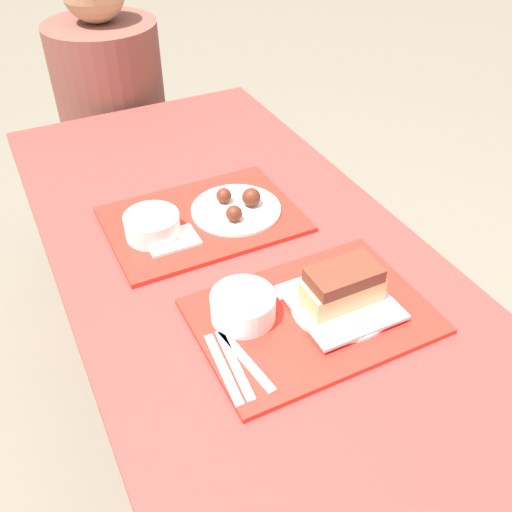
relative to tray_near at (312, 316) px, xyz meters
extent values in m
plane|color=#706656|center=(-0.03, 0.19, -0.78)|extent=(12.00, 12.00, 0.00)
cube|color=maroon|center=(-0.03, 0.19, -0.03)|extent=(0.80, 1.81, 0.04)
cylinder|color=maroon|center=(-0.37, 1.02, -0.41)|extent=(0.07, 0.07, 0.73)
cylinder|color=maroon|center=(0.30, 1.02, -0.41)|extent=(0.07, 0.07, 0.73)
cube|color=maroon|center=(-0.03, 1.32, -0.35)|extent=(0.76, 0.28, 0.04)
cylinder|color=maroon|center=(-0.35, 1.32, -0.58)|extent=(0.06, 0.06, 0.41)
cylinder|color=maroon|center=(0.28, 1.32, -0.58)|extent=(0.06, 0.06, 0.41)
cube|color=red|center=(0.00, 0.00, 0.00)|extent=(0.45, 0.32, 0.01)
cube|color=red|center=(-0.07, 0.40, 0.00)|extent=(0.45, 0.32, 0.01)
cylinder|color=white|center=(-0.12, 0.05, 0.03)|extent=(0.13, 0.13, 0.06)
cylinder|color=beige|center=(-0.12, 0.05, 0.06)|extent=(0.11, 0.11, 0.01)
cylinder|color=white|center=(0.06, -0.01, 0.01)|extent=(0.20, 0.20, 0.01)
cube|color=silver|center=(0.06, -0.01, 0.02)|extent=(0.19, 0.19, 0.01)
cube|color=#DBB275|center=(0.06, -0.01, 0.05)|extent=(0.16, 0.08, 0.05)
cube|color=brown|center=(0.06, -0.01, 0.09)|extent=(0.14, 0.08, 0.03)
cube|color=white|center=(-0.19, -0.05, 0.01)|extent=(0.03, 0.17, 0.00)
cube|color=white|center=(-0.17, -0.05, 0.01)|extent=(0.04, 0.17, 0.00)
cube|color=white|center=(-0.21, -0.05, 0.01)|extent=(0.03, 0.17, 0.00)
cube|color=#A59E93|center=(-0.02, 0.07, 0.01)|extent=(0.04, 0.03, 0.01)
cylinder|color=white|center=(-0.20, 0.39, 0.03)|extent=(0.13, 0.13, 0.06)
cylinder|color=beige|center=(-0.20, 0.39, 0.06)|extent=(0.11, 0.11, 0.01)
cylinder|color=white|center=(0.02, 0.39, 0.01)|extent=(0.22, 0.22, 0.01)
sphere|color=#562314|center=(0.06, 0.39, 0.04)|extent=(0.05, 0.05, 0.05)
sphere|color=#562314|center=(0.00, 0.43, 0.03)|extent=(0.04, 0.04, 0.04)
sphere|color=#562314|center=(-0.01, 0.35, 0.03)|extent=(0.04, 0.04, 0.04)
cube|color=white|center=(-0.17, 0.34, 0.01)|extent=(0.12, 0.08, 0.01)
cylinder|color=brown|center=(-0.05, 1.32, -0.06)|extent=(0.38, 0.38, 0.55)
camera|label=1|loc=(-0.45, -0.66, 0.80)|focal=40.00mm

